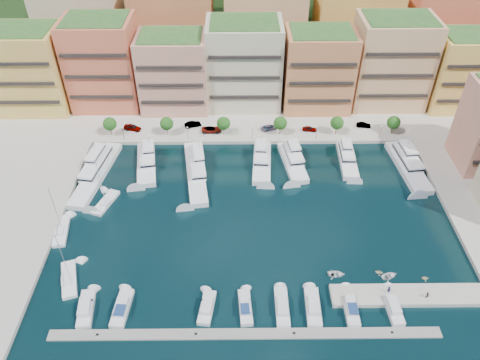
{
  "coord_description": "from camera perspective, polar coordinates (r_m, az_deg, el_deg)",
  "views": [
    {
      "loc": [
        -4.32,
        -77.64,
        76.64
      ],
      "look_at": [
        -3.6,
        7.07,
        6.0
      ],
      "focal_mm": 35.0,
      "sensor_mm": 36.0,
      "label": 1
    }
  ],
  "objects": [
    {
      "name": "apartment_3",
      "position": [
        144.07,
        0.5,
        13.97
      ],
      "size": [
        22.0,
        16.5,
        25.8
      ],
      "color": "beige",
      "rests_on": "north_quay"
    },
    {
      "name": "cruiser_6",
      "position": [
        93.88,
        8.89,
        -15.06
      ],
      "size": [
        3.01,
        8.74,
        2.55
      ],
      "color": "silver",
      "rests_on": "ground"
    },
    {
      "name": "backblock_1",
      "position": [
        164.62,
        -8.06,
        17.84
      ],
      "size": [
        26.0,
        18.0,
        30.0
      ],
      "primitive_type": "cube",
      "color": "#D47B4F",
      "rests_on": "north_quay"
    },
    {
      "name": "apartment_5",
      "position": [
        151.11,
        17.92,
        13.55
      ],
      "size": [
        22.0,
        16.5,
        26.8
      ],
      "color": "tan",
      "rests_on": "north_quay"
    },
    {
      "name": "lamppost_4",
      "position": [
        137.02,
        16.8,
        5.86
      ],
      "size": [
        0.3,
        0.3,
        4.2
      ],
      "color": "black",
      "rests_on": "north_quay"
    },
    {
      "name": "tree_5",
      "position": [
        139.59,
        18.23,
        6.66
      ],
      "size": [
        3.8,
        3.8,
        5.65
      ],
      "color": "#473323",
      "rests_on": "north_quay"
    },
    {
      "name": "backblock_4",
      "position": [
        177.42,
        23.59,
        16.68
      ],
      "size": [
        26.0,
        18.0,
        30.0
      ],
      "primitive_type": "cube",
      "color": "#CC6144",
      "rests_on": "north_quay"
    },
    {
      "name": "apartment_4",
      "position": [
        144.76,
        9.48,
        13.11
      ],
      "size": [
        20.0,
        15.5,
        23.8
      ],
      "color": "#D47B4F",
      "rests_on": "north_quay"
    },
    {
      "name": "car_0",
      "position": [
        139.43,
        -12.97,
        6.27
      ],
      "size": [
        5.38,
        3.42,
        1.71
      ],
      "primitive_type": "imported",
      "rotation": [
        0.0,
        0.0,
        1.27
      ],
      "color": "gray",
      "rests_on": "north_quay"
    },
    {
      "name": "hillside",
      "position": [
        202.73,
        0.8,
        17.61
      ],
      "size": [
        240.0,
        40.0,
        58.0
      ],
      "primitive_type": "cube",
      "color": "#1E3C18",
      "rests_on": "ground"
    },
    {
      "name": "apartment_6",
      "position": [
        158.41,
        25.7,
        11.91
      ],
      "size": [
        20.0,
        15.5,
        22.8
      ],
      "color": "#E0C252",
      "rests_on": "north_quay"
    },
    {
      "name": "north_quay",
      "position": [
        159.35,
        1.15,
        11.07
      ],
      "size": [
        220.0,
        64.0,
        2.0
      ],
      "primitive_type": "cube",
      "color": "#9E998E",
      "rests_on": "ground"
    },
    {
      "name": "cruiser_5",
      "position": [
        93.14,
        5.14,
        -15.2
      ],
      "size": [
        2.54,
        8.87,
        2.55
      ],
      "color": "silver",
      "rests_on": "ground"
    },
    {
      "name": "person_1",
      "position": [
        99.76,
        21.82,
        -12.87
      ],
      "size": [
        0.91,
        0.84,
        1.52
      ],
      "primitive_type": "imported",
      "rotation": [
        0.0,
        0.0,
        3.58
      ],
      "color": "#48342B",
      "rests_on": "finger_pier"
    },
    {
      "name": "tender_0",
      "position": [
        99.81,
        11.66,
        -11.18
      ],
      "size": [
        3.69,
        2.75,
        0.73
      ],
      "primitive_type": "imported",
      "rotation": [
        0.0,
        0.0,
        1.5
      ],
      "color": "white",
      "rests_on": "ground"
    },
    {
      "name": "car_3",
      "position": [
        136.39,
        3.57,
        6.42
      ],
      "size": [
        5.35,
        3.65,
        1.44
      ],
      "primitive_type": "imported",
      "rotation": [
        0.0,
        0.0,
        1.93
      ],
      "color": "gray",
      "rests_on": "north_quay"
    },
    {
      "name": "yacht_6",
      "position": [
        130.76,
        19.74,
        1.91
      ],
      "size": [
        7.17,
        21.7,
        7.3
      ],
      "color": "white",
      "rests_on": "ground"
    },
    {
      "name": "cruiser_0",
      "position": [
        97.19,
        -18.26,
        -14.68
      ],
      "size": [
        3.64,
        8.65,
        2.55
      ],
      "color": "silver",
      "rests_on": "ground"
    },
    {
      "name": "apartment_0",
      "position": [
        155.25,
        -24.43,
        12.18
      ],
      "size": [
        22.0,
        16.5,
        24.8
      ],
      "color": "#E0C252",
      "rests_on": "north_quay"
    },
    {
      "name": "yacht_5",
      "position": [
        128.32,
        12.92,
        2.66
      ],
      "size": [
        4.82,
        15.7,
        7.3
      ],
      "color": "white",
      "rests_on": "ground"
    },
    {
      "name": "tree_2",
      "position": [
        132.42,
        -2.02,
        6.91
      ],
      "size": [
        3.8,
        3.8,
        5.65
      ],
      "color": "#473323",
      "rests_on": "north_quay"
    },
    {
      "name": "car_1",
      "position": [
        138.09,
        -5.77,
        6.78
      ],
      "size": [
        5.03,
        3.04,
        1.56
      ],
      "primitive_type": "imported",
      "rotation": [
        0.0,
        0.0,
        1.89
      ],
      "color": "gray",
      "rests_on": "north_quay"
    },
    {
      "name": "ground",
      "position": [
        109.18,
        1.93,
        -4.79
      ],
      "size": [
        400.0,
        400.0,
        0.0
      ],
      "primitive_type": "plane",
      "color": "black",
      "rests_on": "ground"
    },
    {
      "name": "south_pontoon",
      "position": [
        90.25,
        0.61,
        -18.31
      ],
      "size": [
        72.0,
        2.2,
        0.35
      ],
      "primitive_type": "cube",
      "color": "gray",
      "rests_on": "ground"
    },
    {
      "name": "cruiser_3",
      "position": [
        92.95,
        -4.06,
        -15.28
      ],
      "size": [
        3.5,
        7.81,
        2.55
      ],
      "color": "silver",
      "rests_on": "ground"
    },
    {
      "name": "lamppost_3",
      "position": [
        132.84,
        9.32,
        6.01
      ],
      "size": [
        0.3,
        0.3,
        4.2
      ],
      "color": "black",
      "rests_on": "north_quay"
    },
    {
      "name": "car_2",
      "position": [
        135.36,
        -3.52,
        6.16
      ],
      "size": [
        5.67,
        2.76,
        1.55
      ],
      "primitive_type": "imported",
      "rotation": [
        0.0,
        0.0,
        1.61
      ],
      "color": "gray",
      "rests_on": "north_quay"
    },
    {
      "name": "lamppost_0",
      "position": [
        134.73,
        -14.08,
        5.79
      ],
      "size": [
        0.3,
        0.3,
        4.2
      ],
      "color": "black",
      "rests_on": "north_quay"
    },
    {
      "name": "finger_pier",
      "position": [
        100.73,
        20.19,
        -13.22
      ],
      "size": [
        32.0,
        5.0,
        2.0
      ],
      "primitive_type": "cube",
      "color": "#9E998E",
      "rests_on": "ground"
    },
    {
      "name": "yacht_0",
      "position": [
        126.4,
        -17.05,
        1.15
      ],
      "size": [
        8.65,
        26.39,
        7.3
      ],
      "color": "white",
      "rests_on": "ground"
    },
    {
      "name": "cruiser_8",
      "position": [
        97.39,
        18.06,
        -14.45
      ],
      "size": [
        2.98,
        8.62,
        2.55
      ],
      "color": "silver",
      "rests_on": "ground"
    },
    {
      "name": "sailboat_0",
      "position": [
        103.03,
        -20.12,
        -11.36
      ],
      "size": [
        5.46,
        9.92,
        13.2
      ],
      "color": "white",
      "rests_on": "ground"
    },
    {
      "name": "cruiser_1",
      "position": [
        95.34,
        -14.21,
        -14.95
      ],
      "size": [
        3.42,
        8.67,
        2.66
      ],
      "color": "silver",
      "rests_on": "ground"
    },
    {
      "name": "apartment_2",
      "position": [
        144.14,
        -8.09,
        12.92
      ],
      "size": [
        20.0,
        15.5,
        22.8
      ],
      "color": "tan",
      "rests_on": "north_quay"
    },
    {
      "name": "apartment_1",
      "position": [
        149.21,
        -16.33,
        13.54
      ],
      "size": [
        20.0,
        16.5,
        26.8
      ],
      "color": "#CC6144",
      "rests_on": "north_quay"
    },
    {
      "name": "cruiser_7",
      "position": [
        95.21,
        13.29,
        -14.82
      ],
      "size": [
        2.46,
        8.74,
        2.66
      ],
      "color": "silver",
      "rests_on": "ground"
    },
    {
      "name": "lamppost_2",
      "position": [
        131.02,
        1.49,
        6.05
      ],
      "size": [
        0.3,
        0.3,
        4.2
      ],
      "color": "black",
      "rests_on": "north_quay"
    },
    {
      "name": "tender_3",
      "position": [
        104.22,
        21.62,
        -11.05
      ],
      "size": [
        1.67,
        1.48,
        0.81
      ],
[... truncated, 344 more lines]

